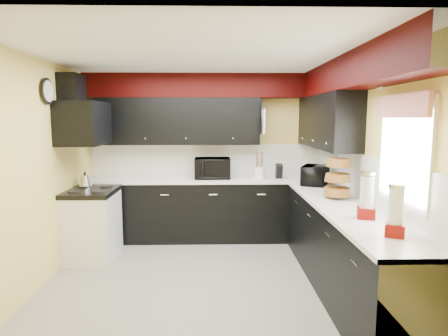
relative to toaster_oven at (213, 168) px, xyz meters
name	(u,v)px	position (x,y,z in m)	size (l,w,h in m)	color
ground	(204,280)	(-0.09, -1.52, -1.09)	(3.60, 3.60, 0.00)	gray
wall_back	(207,156)	(-0.09, 0.28, 0.16)	(3.60, 0.06, 2.50)	#E0C666
wall_right	(364,172)	(1.71, -1.52, 0.16)	(0.06, 3.60, 2.50)	#E0C666
wall_left	(39,173)	(-1.89, -1.52, 0.16)	(0.06, 3.60, 2.50)	#E0C666
ceiling	(203,56)	(-0.09, -1.52, 1.41)	(3.60, 3.60, 0.06)	white
cab_back	(207,210)	(-0.09, -0.02, -0.64)	(3.60, 0.60, 0.90)	black
cab_right	(344,250)	(1.41, -1.82, -0.64)	(0.60, 3.00, 0.90)	black
counter_back	(207,180)	(-0.09, -0.02, -0.17)	(3.62, 0.64, 0.04)	white
counter_right	(346,207)	(1.41, -1.82, -0.17)	(0.64, 3.02, 0.04)	white
splash_back	(207,160)	(-0.09, 0.27, 0.10)	(3.60, 0.02, 0.50)	white
splash_right	(363,177)	(1.70, -1.52, 0.10)	(0.02, 3.60, 0.50)	white
upper_back	(173,121)	(-0.59, 0.11, 0.71)	(2.60, 0.35, 0.70)	black
upper_right	(327,122)	(1.54, -0.62, 0.71)	(0.35, 1.80, 0.70)	black
soffit_back	(206,86)	(-0.09, 0.10, 1.23)	(3.60, 0.36, 0.35)	black
soffit_right	(359,72)	(1.53, -1.70, 1.23)	(0.36, 3.24, 0.35)	black
stove	(93,226)	(-1.59, -0.77, -0.66)	(0.60, 0.75, 0.86)	white
cooktop	(91,192)	(-1.59, -0.77, -0.20)	(0.62, 0.77, 0.06)	black
hood	(84,123)	(-1.64, -0.77, 0.69)	(0.50, 0.78, 0.55)	black
hood_duct	(72,90)	(-1.77, -0.77, 1.11)	(0.24, 0.40, 0.40)	black
window	(405,153)	(1.70, -2.42, 0.46)	(0.03, 0.86, 0.96)	white
valance	(402,106)	(1.64, -2.42, 0.86)	(0.04, 0.88, 0.20)	red
pan_top	(261,108)	(0.73, 0.03, 0.91)	(0.03, 0.22, 0.40)	black
pan_mid	(262,125)	(0.73, -0.10, 0.66)	(0.03, 0.28, 0.46)	black
pan_low	(260,126)	(0.73, 0.16, 0.63)	(0.03, 0.24, 0.42)	black
cut_board	(264,121)	(0.74, -0.22, 0.71)	(0.03, 0.26, 0.35)	white
baskets	(338,177)	(1.43, -1.47, 0.09)	(0.27, 0.27, 0.50)	brown
clock	(47,91)	(-1.86, -1.27, 1.06)	(0.03, 0.30, 0.30)	black
deco_plate	(380,77)	(1.68, -1.87, 1.16)	(0.03, 0.24, 0.24)	white
toaster_oven	(213,168)	(0.00, 0.00, 0.00)	(0.53, 0.44, 0.31)	black
microwave	(315,175)	(1.41, -0.58, -0.02)	(0.47, 0.32, 0.26)	black
utensil_crock	(259,173)	(0.71, -0.07, -0.06)	(0.17, 0.17, 0.18)	silver
knife_block	(279,171)	(1.01, -0.02, -0.05)	(0.10, 0.13, 0.21)	black
kettle	(85,181)	(-1.73, -0.56, -0.10)	(0.18, 0.18, 0.16)	#B3B3B7
dispenser_a	(367,196)	(1.41, -2.33, 0.05)	(0.15, 0.15, 0.41)	#650103
dispenser_b	(396,212)	(1.43, -2.85, 0.04)	(0.14, 0.14, 0.38)	#670C08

